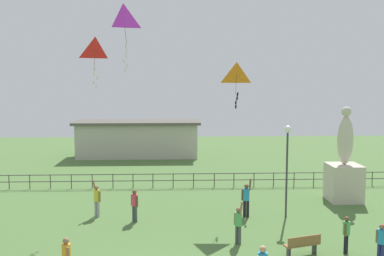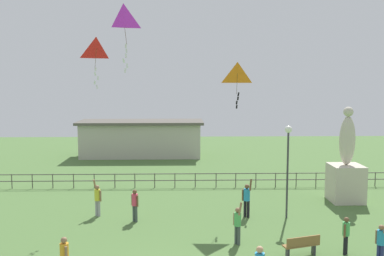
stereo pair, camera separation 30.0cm
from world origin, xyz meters
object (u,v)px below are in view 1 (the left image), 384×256
object	(u,v)px
person_1	(97,198)
person_2	(381,240)
person_6	(246,198)
statue_monument	(344,172)
person_5	(346,232)
park_bench	(303,245)
person_7	(135,204)
kite_2	(124,21)
kite_0	(95,50)
kite_4	(237,75)
person_4	(238,223)
lamppost	(287,152)

from	to	relation	value
person_1	person_2	size ratio (longest dim) A/B	1.04
person_2	person_6	size ratio (longest dim) A/B	0.91
statue_monument	person_5	distance (m)	8.24
park_bench	person_1	bearing A→B (deg)	149.16
person_2	person_7	world-z (taller)	person_2
person_2	kite_2	xyz separation A→B (m)	(-10.15, 4.55, 8.73)
person_7	kite_0	xyz separation A→B (m)	(-1.94, 1.17, 7.57)
person_6	kite_4	size ratio (longest dim) A/B	0.84
person_5	kite_4	bearing A→B (deg)	121.56
kite_2	person_2	bearing A→B (deg)	-24.16
kite_2	kite_4	xyz separation A→B (m)	(5.54, 2.48, -2.37)
kite_2	statue_monument	bearing A→B (deg)	18.98
statue_monument	person_2	bearing A→B (deg)	-102.74
statue_monument	person_5	bearing A→B (deg)	-110.72
person_1	kite_2	xyz separation A→B (m)	(1.72, -1.74, 8.69)
park_bench	person_5	world-z (taller)	person_5
person_6	person_4	bearing A→B (deg)	-104.48
person_4	park_bench	bearing A→B (deg)	-29.44
lamppost	park_bench	xyz separation A→B (m)	(-0.59, -4.90, -2.94)
person_2	kite_0	bearing A→B (deg)	151.09
lamppost	person_2	xyz separation A→B (m)	(2.18, -5.76, -2.49)
park_bench	person_7	xyz separation A→B (m)	(-7.08, 4.48, 0.47)
kite_2	person_4	bearing A→B (deg)	-25.14
person_5	kite_2	xyz separation A→B (m)	(-9.22, 3.50, 8.77)
kite_2	person_7	bearing A→B (deg)	69.03
kite_2	park_bench	bearing A→B (deg)	-26.57
statue_monument	person_4	bearing A→B (deg)	-137.59
park_bench	lamppost	bearing A→B (deg)	83.14
person_1	person_6	bearing A→B (deg)	-2.96
kite_0	kite_4	world-z (taller)	kite_0
person_5	person_6	xyz separation A→B (m)	(-3.28, 4.84, 0.14)
person_2	lamppost	bearing A→B (deg)	110.68
statue_monument	park_bench	size ratio (longest dim) A/B	3.54
kite_0	person_7	bearing A→B (deg)	-31.12
lamppost	person_1	size ratio (longest dim) A/B	2.48
statue_monument	person_7	bearing A→B (deg)	-164.03
statue_monument	person_7	xyz separation A→B (m)	(-11.82, -3.38, -0.74)
person_5	person_4	bearing A→B (deg)	164.70
person_7	kite_2	distance (m)	8.76
statue_monument	park_bench	bearing A→B (deg)	-121.07
statue_monument	kite_0	distance (m)	15.52
person_2	kite_2	size ratio (longest dim) A/B	0.61
statue_monument	person_5	xyz separation A→B (m)	(-2.90, -7.67, -0.80)
statue_monument	person_6	distance (m)	6.82
person_6	person_5	bearing A→B (deg)	-55.93
park_bench	person_2	world-z (taller)	person_2
person_6	person_7	xyz separation A→B (m)	(-5.64, -0.56, -0.08)
statue_monument	kite_2	bearing A→B (deg)	-161.02
lamppost	person_7	size ratio (longest dim) A/B	2.91
lamppost	kite_0	size ratio (longest dim) A/B	1.85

